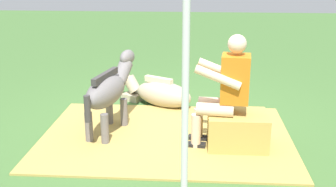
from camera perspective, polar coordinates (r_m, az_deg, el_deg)
The scene contains 7 objects.
ground_plane at distance 5.25m, azimuth -0.53°, elevation -4.77°, with size 24.00×24.00×0.00m, color #426B33.
hay_patch at distance 5.00m, azimuth -0.24°, elevation -5.86°, with size 2.93×2.08×0.02m, color tan.
hay_bale at distance 4.73m, azimuth 9.45°, elevation -5.04°, with size 0.65×0.50×0.40m, color tan.
person_seated at distance 4.56m, azimuth 7.77°, elevation 0.75°, with size 0.69×0.46×1.28m.
pony_standing at distance 5.02m, azimuth -8.07°, elevation 0.54°, with size 0.51×1.33×0.90m.
pony_lying at distance 6.01m, azimuth -1.42°, elevation 0.14°, with size 1.31×0.87×0.42m.
tent_pole_left at distance 3.24m, azimuth 2.42°, elevation 2.86°, with size 0.06×0.06×2.37m, color silver.
Camera 1 is at (-0.40, 4.83, 2.03)m, focal length 44.53 mm.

